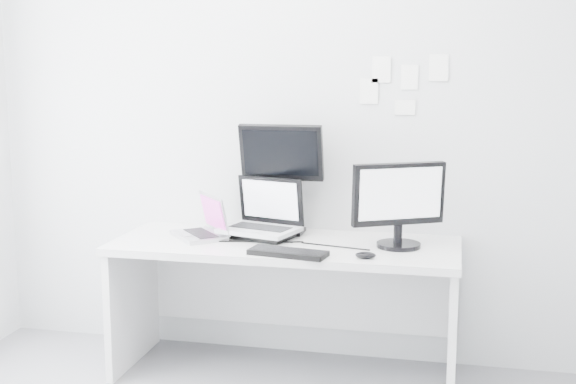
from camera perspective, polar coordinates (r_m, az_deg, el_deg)
name	(u,v)px	position (r m, az deg, el deg)	size (l,w,h in m)	color
back_wall	(299,119)	(4.22, 0.83, 5.51)	(3.60, 3.60, 0.00)	#BABDBF
desk	(285,309)	(4.08, -0.22, -8.78)	(1.80, 0.70, 0.73)	silver
macbook	(198,215)	(4.09, -6.75, -1.76)	(0.32, 0.24, 0.24)	#B5B5B9
speaker	(267,216)	(4.27, -1.59, -1.82)	(0.08, 0.08, 0.15)	black
dell_laptop	(259,208)	(4.05, -2.20, -1.20)	(0.39, 0.30, 0.33)	#ADAFB4
rear_monitor	(282,177)	(4.14, -0.44, 1.11)	(0.45, 0.16, 0.62)	black
samsung_monitor	(399,204)	(3.87, 8.36, -0.88)	(0.49, 0.22, 0.45)	black
keyboard	(288,253)	(3.70, 0.00, -4.58)	(0.38, 0.14, 0.03)	black
mouse	(366,255)	(3.66, 5.84, -4.73)	(0.10, 0.06, 0.03)	black
wall_note_0	(381,69)	(4.14, 7.01, 9.10)	(0.10, 0.00, 0.14)	white
wall_note_1	(410,77)	(4.13, 9.10, 8.50)	(0.09, 0.00, 0.13)	white
wall_note_2	(439,68)	(4.12, 11.22, 9.13)	(0.10, 0.00, 0.14)	white
wall_note_3	(405,107)	(4.13, 8.76, 6.29)	(0.11, 0.00, 0.08)	white
wall_note_4	(369,91)	(4.15, 6.08, 7.53)	(0.10, 0.00, 0.14)	white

